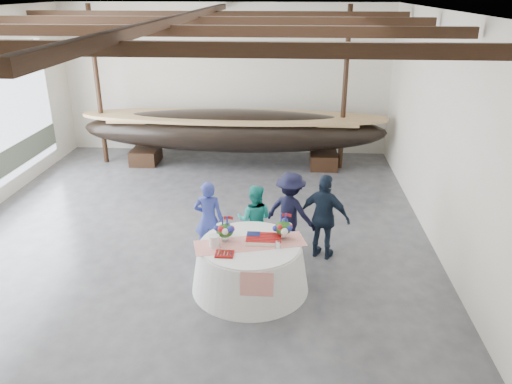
{
  "coord_description": "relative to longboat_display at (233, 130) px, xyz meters",
  "views": [
    {
      "loc": [
        2.05,
        -9.33,
        4.92
      ],
      "look_at": [
        1.41,
        -0.46,
        1.24
      ],
      "focal_mm": 35.0,
      "sensor_mm": 36.0,
      "label": 1
    }
  ],
  "objects": [
    {
      "name": "longboat_display",
      "position": [
        0.0,
        0.0,
        0.0
      ],
      "size": [
        8.82,
        1.76,
        1.65
      ],
      "color": "black",
      "rests_on": "ground"
    },
    {
      "name": "guest_man_right",
      "position": [
        2.36,
        -5.28,
        -0.21
      ],
      "size": [
        1.08,
        0.78,
        1.7
      ],
      "primitive_type": "imported",
      "rotation": [
        0.0,
        0.0,
        2.73
      ],
      "color": "#141F31",
      "rests_on": "ground"
    },
    {
      "name": "floor",
      "position": [
        -0.37,
        -4.62,
        -1.06
      ],
      "size": [
        10.0,
        12.0,
        0.01
      ],
      "primitive_type": "cube",
      "color": "#3D3D42",
      "rests_on": "ground"
    },
    {
      "name": "guest_woman_teal",
      "position": [
        1.02,
        -5.23,
        -0.34
      ],
      "size": [
        0.75,
        0.61,
        1.43
      ],
      "primitive_type": "imported",
      "rotation": [
        0.0,
        0.0,
        3.04
      ],
      "color": "teal",
      "rests_on": "ground"
    },
    {
      "name": "wall_front",
      "position": [
        -0.37,
        -10.62,
        1.19
      ],
      "size": [
        10.0,
        0.02,
        4.5
      ],
      "primitive_type": "cube",
      "color": "silver",
      "rests_on": "ground"
    },
    {
      "name": "guest_man_left",
      "position": [
        1.71,
        -4.99,
        -0.25
      ],
      "size": [
        1.21,
        1.03,
        1.62
      ],
      "primitive_type": "imported",
      "rotation": [
        0.0,
        0.0,
        2.64
      ],
      "color": "black",
      "rests_on": "ground"
    },
    {
      "name": "wall_back",
      "position": [
        -0.37,
        1.38,
        1.19
      ],
      "size": [
        10.0,
        0.02,
        4.5
      ],
      "primitive_type": "cube",
      "color": "silver",
      "rests_on": "ground"
    },
    {
      "name": "ceiling",
      "position": [
        -0.37,
        -4.62,
        3.44
      ],
      "size": [
        10.0,
        12.0,
        0.01
      ],
      "primitive_type": "cube",
      "color": "white",
      "rests_on": "wall_back"
    },
    {
      "name": "wall_right",
      "position": [
        4.63,
        -4.62,
        1.19
      ],
      "size": [
        0.02,
        12.0,
        4.5
      ],
      "primitive_type": "cube",
      "color": "silver",
      "rests_on": "ground"
    },
    {
      "name": "banquet_table",
      "position": [
        1.04,
        -6.47,
        -0.62
      ],
      "size": [
        2.04,
        2.04,
        0.87
      ],
      "color": "silver",
      "rests_on": "ground"
    },
    {
      "name": "tabletop_items",
      "position": [
        1.04,
        -6.37,
        -0.04
      ],
      "size": [
        1.96,
        1.06,
        0.4
      ],
      "color": "red",
      "rests_on": "banquet_table"
    },
    {
      "name": "pavilion_structure",
      "position": [
        -0.37,
        -3.82,
        2.95
      ],
      "size": [
        9.8,
        11.76,
        4.5
      ],
      "color": "black",
      "rests_on": "ground"
    },
    {
      "name": "guest_woman_blue",
      "position": [
        0.14,
        -5.35,
        -0.29
      ],
      "size": [
        0.58,
        0.39,
        1.54
      ],
      "primitive_type": "imported",
      "rotation": [
        0.0,
        0.0,
        3.18
      ],
      "color": "navy",
      "rests_on": "ground"
    }
  ]
}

